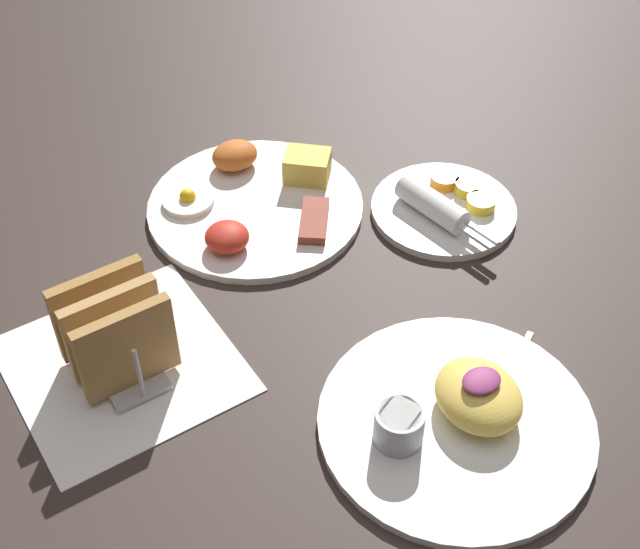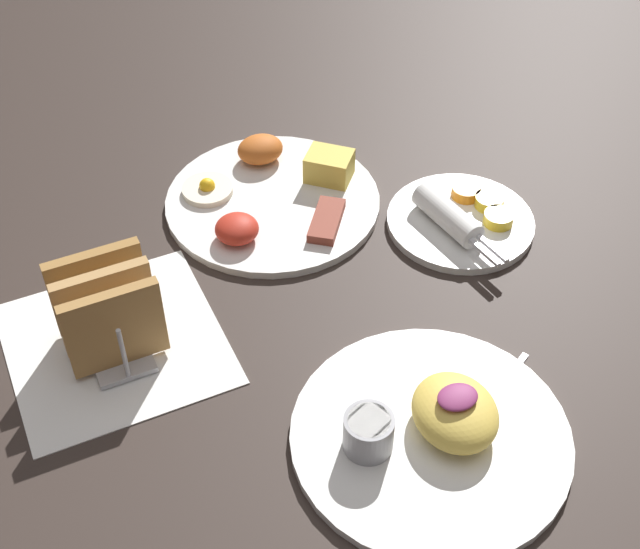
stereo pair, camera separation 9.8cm
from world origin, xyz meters
name	(u,v)px [view 1 (the left image)]	position (x,y,z in m)	size (l,w,h in m)	color
ground_plane	(331,304)	(0.00, 0.00, 0.00)	(3.00, 3.00, 0.00)	#332823
napkin_flat	(123,365)	(-0.23, 0.04, 0.00)	(0.22, 0.22, 0.00)	white
plate_breakfast	(255,200)	(0.01, 0.19, 0.01)	(0.27, 0.27, 0.05)	white
plate_condiments	(444,206)	(0.20, 0.05, 0.01)	(0.18, 0.19, 0.04)	white
plate_foreground	(457,415)	(0.01, -0.20, 0.01)	(0.27, 0.27, 0.06)	white
toast_rack	(115,333)	(-0.23, 0.04, 0.05)	(0.10, 0.12, 0.10)	#B7B7BC
teaspoon	(503,387)	(0.08, -0.19, 0.00)	(0.12, 0.07, 0.01)	silver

